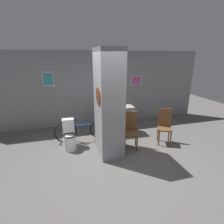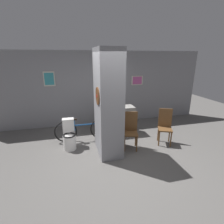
% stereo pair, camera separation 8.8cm
% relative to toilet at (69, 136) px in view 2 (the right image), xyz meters
% --- Properties ---
extents(ground_plane, '(14.00, 14.00, 0.00)m').
position_rel_toilet_xyz_m(ground_plane, '(1.10, -0.92, -0.34)').
color(ground_plane, '#5B5956').
extents(wall_back, '(8.00, 0.09, 2.60)m').
position_rel_toilet_xyz_m(wall_back, '(1.10, 1.71, 0.96)').
color(wall_back, gray).
rests_on(wall_back, ground_plane).
extents(pillar_center, '(0.59, 0.96, 2.60)m').
position_rel_toilet_xyz_m(pillar_center, '(0.98, -0.44, 0.96)').
color(pillar_center, gray).
rests_on(pillar_center, ground_plane).
extents(counter_shelf, '(1.22, 0.44, 0.88)m').
position_rel_toilet_xyz_m(counter_shelf, '(1.46, 0.62, 0.10)').
color(counter_shelf, gray).
rests_on(counter_shelf, ground_plane).
extents(toilet, '(0.34, 0.50, 0.79)m').
position_rel_toilet_xyz_m(toilet, '(0.00, 0.00, 0.00)').
color(toilet, white).
rests_on(toilet, ground_plane).
extents(chair_near_pillar, '(0.46, 0.46, 1.00)m').
position_rel_toilet_xyz_m(chair_near_pillar, '(1.61, -0.39, 0.20)').
color(chair_near_pillar, brown).
rests_on(chair_near_pillar, ground_plane).
extents(chair_by_doorway, '(0.49, 0.49, 1.00)m').
position_rel_toilet_xyz_m(chair_by_doorway, '(2.66, -0.36, 0.20)').
color(chair_by_doorway, brown).
rests_on(chair_by_doorway, ground_plane).
extents(bicycle, '(1.68, 0.42, 0.70)m').
position_rel_toilet_xyz_m(bicycle, '(0.43, 0.37, 0.00)').
color(bicycle, black).
rests_on(bicycle, ground_plane).
extents(bottle_tall, '(0.06, 0.06, 0.26)m').
position_rel_toilet_xyz_m(bottle_tall, '(1.60, 0.61, 0.64)').
color(bottle_tall, '#267233').
rests_on(bottle_tall, counter_shelf).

